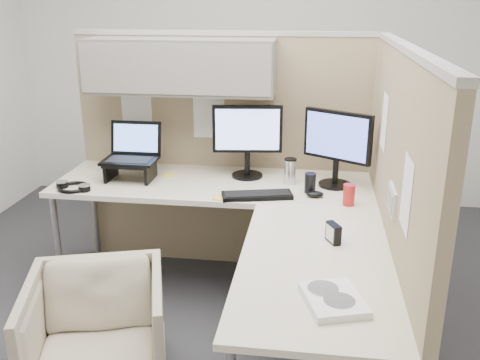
# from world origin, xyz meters

# --- Properties ---
(ground) EXTENTS (4.50, 4.50, 0.00)m
(ground) POSITION_xyz_m (0.00, 0.00, 0.00)
(ground) COLOR #2C2B2F
(ground) RESTS_ON ground
(partition_back) EXTENTS (2.00, 0.36, 1.63)m
(partition_back) POSITION_xyz_m (-0.22, 0.83, 1.10)
(partition_back) COLOR #9D8867
(partition_back) RESTS_ON ground
(partition_right) EXTENTS (0.07, 2.03, 1.63)m
(partition_right) POSITION_xyz_m (0.90, -0.07, 0.82)
(partition_right) COLOR #9D8867
(partition_right) RESTS_ON ground
(desk) EXTENTS (2.00, 1.98, 0.73)m
(desk) POSITION_xyz_m (0.12, 0.13, 0.69)
(desk) COLOR beige
(desk) RESTS_ON ground
(office_chair) EXTENTS (0.78, 0.75, 0.65)m
(office_chair) POSITION_xyz_m (-0.48, -0.52, 0.33)
(office_chair) COLOR #B7A792
(office_chair) RESTS_ON ground
(monitor_left) EXTENTS (0.44, 0.20, 0.47)m
(monitor_left) POSITION_xyz_m (0.09, 0.67, 1.00)
(monitor_left) COLOR black
(monitor_left) RESTS_ON desk
(monitor_right) EXTENTS (0.40, 0.25, 0.47)m
(monitor_right) POSITION_xyz_m (0.64, 0.57, 1.00)
(monitor_right) COLOR black
(monitor_right) RESTS_ON desk
(laptop_station) EXTENTS (0.33, 0.29, 0.35)m
(laptop_station) POSITION_xyz_m (-0.64, 0.54, 0.86)
(laptop_station) COLOR black
(laptop_station) RESTS_ON desk
(keyboard) EXTENTS (0.43, 0.23, 0.02)m
(keyboard) POSITION_xyz_m (0.19, 0.30, 0.74)
(keyboard) COLOR black
(keyboard) RESTS_ON desk
(mouse) EXTENTS (0.10, 0.07, 0.04)m
(mouse) POSITION_xyz_m (0.52, 0.36, 0.75)
(mouse) COLOR black
(mouse) RESTS_ON desk
(travel_mug) EXTENTS (0.08, 0.08, 0.16)m
(travel_mug) POSITION_xyz_m (0.37, 0.57, 0.81)
(travel_mug) COLOR silver
(travel_mug) RESTS_ON desk
(soda_can_green) EXTENTS (0.07, 0.07, 0.12)m
(soda_can_green) POSITION_xyz_m (0.71, 0.26, 0.79)
(soda_can_green) COLOR #B21E1E
(soda_can_green) RESTS_ON desk
(soda_can_silver) EXTENTS (0.07, 0.07, 0.12)m
(soda_can_silver) POSITION_xyz_m (0.49, 0.43, 0.79)
(soda_can_silver) COLOR black
(soda_can_silver) RESTS_ON desk
(sticky_note_b) EXTENTS (0.09, 0.09, 0.01)m
(sticky_note_b) POSITION_xyz_m (-0.01, 0.25, 0.73)
(sticky_note_b) COLOR yellow
(sticky_note_b) RESTS_ON desk
(sticky_note_c) EXTENTS (0.10, 0.10, 0.01)m
(sticky_note_c) POSITION_xyz_m (-0.42, 0.62, 0.73)
(sticky_note_c) COLOR yellow
(sticky_note_c) RESTS_ON desk
(headphones) EXTENTS (0.23, 0.23, 0.03)m
(headphones) POSITION_xyz_m (-0.92, 0.28, 0.75)
(headphones) COLOR black
(headphones) RESTS_ON desk
(paper_stack) EXTENTS (0.28, 0.31, 0.03)m
(paper_stack) POSITION_xyz_m (0.61, -0.78, 0.75)
(paper_stack) COLOR white
(paper_stack) RESTS_ON desk
(desk_clock) EXTENTS (0.07, 0.10, 0.09)m
(desk_clock) POSITION_xyz_m (0.61, -0.24, 0.78)
(desk_clock) COLOR black
(desk_clock) RESTS_ON desk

